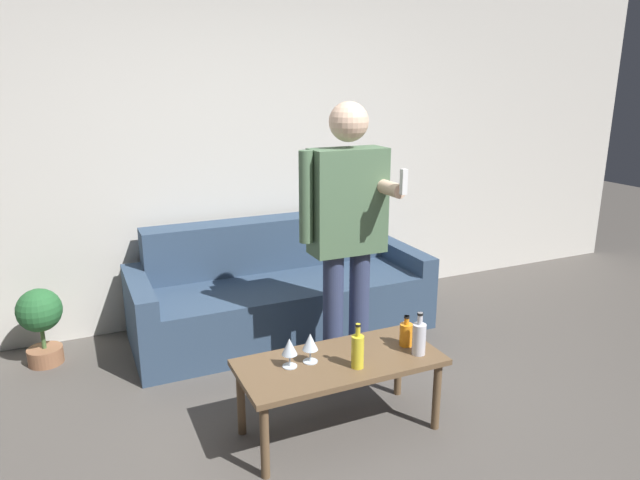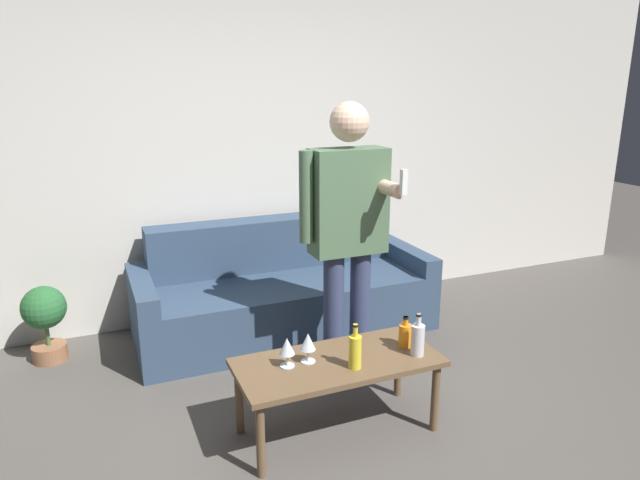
# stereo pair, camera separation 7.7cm
# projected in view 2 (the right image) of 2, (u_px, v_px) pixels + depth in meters

# --- Properties ---
(wall_back) EXTENTS (8.00, 0.06, 2.70)m
(wall_back) POSITION_uv_depth(u_px,v_px,m) (240.00, 145.00, 4.36)
(wall_back) COLOR silver
(wall_back) RESTS_ON ground_plane
(couch) EXTENTS (2.17, 0.84, 0.81)m
(couch) POSITION_uv_depth(u_px,v_px,m) (283.00, 293.00, 4.28)
(couch) COLOR #334760
(couch) RESTS_ON ground_plane
(coffee_table) EXTENTS (1.07, 0.49, 0.42)m
(coffee_table) POSITION_uv_depth(u_px,v_px,m) (338.00, 368.00, 2.99)
(coffee_table) COLOR brown
(coffee_table) RESTS_ON ground_plane
(bottle_orange) EXTENTS (0.06, 0.06, 0.24)m
(bottle_orange) POSITION_uv_depth(u_px,v_px,m) (355.00, 351.00, 2.87)
(bottle_orange) COLOR yellow
(bottle_orange) RESTS_ON coffee_table
(bottle_green) EXTENTS (0.07, 0.07, 0.24)m
(bottle_green) POSITION_uv_depth(u_px,v_px,m) (418.00, 339.00, 3.00)
(bottle_green) COLOR silver
(bottle_green) RESTS_ON coffee_table
(bottle_dark) EXTENTS (0.07, 0.07, 0.17)m
(bottle_dark) POSITION_uv_depth(u_px,v_px,m) (405.00, 335.00, 3.11)
(bottle_dark) COLOR orange
(bottle_dark) RESTS_ON coffee_table
(wine_glass_near) EXTENTS (0.08, 0.08, 0.16)m
(wine_glass_near) POSITION_uv_depth(u_px,v_px,m) (287.00, 347.00, 2.88)
(wine_glass_near) COLOR silver
(wine_glass_near) RESTS_ON coffee_table
(wine_glass_far) EXTENTS (0.08, 0.08, 0.16)m
(wine_glass_far) POSITION_uv_depth(u_px,v_px,m) (308.00, 343.00, 2.92)
(wine_glass_far) COLOR silver
(wine_glass_far) RESTS_ON coffee_table
(person_standing_front) EXTENTS (0.53, 0.44, 1.72)m
(person_standing_front) POSITION_uv_depth(u_px,v_px,m) (347.00, 224.00, 3.38)
(person_standing_front) COLOR navy
(person_standing_front) RESTS_ON ground_plane
(potted_plant) EXTENTS (0.29, 0.29, 0.52)m
(potted_plant) POSITION_uv_depth(u_px,v_px,m) (45.00, 316.00, 3.78)
(potted_plant) COLOR #936042
(potted_plant) RESTS_ON ground_plane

